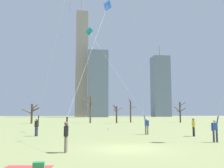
{
  "coord_description": "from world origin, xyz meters",
  "views": [
    {
      "loc": [
        -3.19,
        -14.7,
        2.04
      ],
      "look_at": [
        0.0,
        6.0,
        4.51
      ],
      "focal_mm": 40.23,
      "sensor_mm": 36.0,
      "label": 1
    }
  ],
  "objects_px": {
    "picnic_spot": "(33,168)",
    "bare_tree_leftmost": "(117,113)",
    "distant_kite_drifting_right_green": "(133,7)",
    "kite_flyer_midfield_center_blue": "(73,112)",
    "bare_tree_rightmost": "(180,112)",
    "bare_tree_center": "(32,113)",
    "kite_flyer_foreground_left_teal": "(136,108)",
    "bare_tree_far_right_edge": "(131,111)",
    "bystander_strolling_midfield": "(194,126)",
    "kite_flyer_midfield_right_purple": "(43,99)",
    "bare_tree_right_of_center": "(90,109)"
  },
  "relations": [
    {
      "from": "kite_flyer_midfield_right_purple",
      "to": "distant_kite_drifting_right_green",
      "type": "bearing_deg",
      "value": 54.9
    },
    {
      "from": "bare_tree_right_of_center",
      "to": "picnic_spot",
      "type": "bearing_deg",
      "value": -96.44
    },
    {
      "from": "bare_tree_far_right_edge",
      "to": "kite_flyer_midfield_right_purple",
      "type": "bearing_deg",
      "value": -115.12
    },
    {
      "from": "kite_flyer_foreground_left_teal",
      "to": "bare_tree_center",
      "type": "xyz_separation_m",
      "value": [
        -14.57,
        28.8,
        -0.33
      ]
    },
    {
      "from": "kite_flyer_midfield_right_purple",
      "to": "picnic_spot",
      "type": "relative_size",
      "value": 6.66
    },
    {
      "from": "kite_flyer_midfield_center_blue",
      "to": "bare_tree_center",
      "type": "distance_m",
      "value": 39.9
    },
    {
      "from": "picnic_spot",
      "to": "bare_tree_leftmost",
      "type": "xyz_separation_m",
      "value": [
        10.62,
        43.5,
        2.06
      ]
    },
    {
      "from": "distant_kite_drifting_right_green",
      "to": "picnic_spot",
      "type": "bearing_deg",
      "value": -110.12
    },
    {
      "from": "kite_flyer_midfield_center_blue",
      "to": "bare_tree_right_of_center",
      "type": "xyz_separation_m",
      "value": [
        3.61,
        39.84,
        0.99
      ]
    },
    {
      "from": "kite_flyer_midfield_center_blue",
      "to": "kite_flyer_foreground_left_teal",
      "type": "height_order",
      "value": "kite_flyer_foreground_left_teal"
    },
    {
      "from": "kite_flyer_midfield_right_purple",
      "to": "distant_kite_drifting_right_green",
      "type": "xyz_separation_m",
      "value": [
        12.94,
        18.41,
        17.56
      ]
    },
    {
      "from": "distant_kite_drifting_right_green",
      "to": "bare_tree_right_of_center",
      "type": "bearing_deg",
      "value": 117.36
    },
    {
      "from": "kite_flyer_midfield_center_blue",
      "to": "bare_tree_rightmost",
      "type": "relative_size",
      "value": 2.39
    },
    {
      "from": "distant_kite_drifting_right_green",
      "to": "bare_tree_leftmost",
      "type": "bearing_deg",
      "value": 94.92
    },
    {
      "from": "bare_tree_right_of_center",
      "to": "kite_flyer_midfield_right_purple",
      "type": "bearing_deg",
      "value": -101.49
    },
    {
      "from": "kite_flyer_midfield_right_purple",
      "to": "bare_tree_rightmost",
      "type": "xyz_separation_m",
      "value": [
        26.81,
        31.27,
        -0.9
      ]
    },
    {
      "from": "kite_flyer_midfield_right_purple",
      "to": "bare_tree_right_of_center",
      "type": "relative_size",
      "value": 2.3
    },
    {
      "from": "picnic_spot",
      "to": "distant_kite_drifting_right_green",
      "type": "bearing_deg",
      "value": 69.88
    },
    {
      "from": "distant_kite_drifting_right_green",
      "to": "bare_tree_leftmost",
      "type": "distance_m",
      "value": 22.16
    },
    {
      "from": "kite_flyer_midfield_right_purple",
      "to": "bare_tree_leftmost",
      "type": "relative_size",
      "value": 3.36
    },
    {
      "from": "picnic_spot",
      "to": "bare_tree_center",
      "type": "relative_size",
      "value": 0.49
    },
    {
      "from": "kite_flyer_foreground_left_teal",
      "to": "picnic_spot",
      "type": "xyz_separation_m",
      "value": [
        -7.69,
        -14.9,
        -2.49
      ]
    },
    {
      "from": "bare_tree_rightmost",
      "to": "bare_tree_leftmost",
      "type": "xyz_separation_m",
      "value": [
        -14.89,
        -1.12,
        -0.3
      ]
    },
    {
      "from": "bare_tree_rightmost",
      "to": "picnic_spot",
      "type": "bearing_deg",
      "value": -119.75
    },
    {
      "from": "kite_flyer_midfield_right_purple",
      "to": "kite_flyer_midfield_center_blue",
      "type": "xyz_separation_m",
      "value": [
        2.72,
        -8.68,
        -1.25
      ]
    },
    {
      "from": "bystander_strolling_midfield",
      "to": "bare_tree_center",
      "type": "distance_m",
      "value": 37.14
    },
    {
      "from": "bare_tree_far_right_edge",
      "to": "bare_tree_center",
      "type": "relative_size",
      "value": 1.36
    },
    {
      "from": "distant_kite_drifting_right_green",
      "to": "bare_tree_right_of_center",
      "type": "distance_m",
      "value": 22.89
    },
    {
      "from": "distant_kite_drifting_right_green",
      "to": "bare_tree_right_of_center",
      "type": "height_order",
      "value": "distant_kite_drifting_right_green"
    },
    {
      "from": "picnic_spot",
      "to": "bare_tree_leftmost",
      "type": "relative_size",
      "value": 0.5
    },
    {
      "from": "bare_tree_far_right_edge",
      "to": "bystander_strolling_midfield",
      "type": "bearing_deg",
      "value": -93.77
    },
    {
      "from": "bare_tree_center",
      "to": "bystander_strolling_midfield",
      "type": "bearing_deg",
      "value": -59.02
    },
    {
      "from": "bystander_strolling_midfield",
      "to": "bare_tree_right_of_center",
      "type": "xyz_separation_m",
      "value": [
        -7.2,
        32.63,
        2.2
      ]
    },
    {
      "from": "distant_kite_drifting_right_green",
      "to": "bare_tree_right_of_center",
      "type": "xyz_separation_m",
      "value": [
        -6.6,
        12.76,
        -17.82
      ]
    },
    {
      "from": "kite_flyer_foreground_left_teal",
      "to": "bare_tree_center",
      "type": "height_order",
      "value": "kite_flyer_foreground_left_teal"
    },
    {
      "from": "picnic_spot",
      "to": "bare_tree_center",
      "type": "height_order",
      "value": "bare_tree_center"
    },
    {
      "from": "kite_flyer_foreground_left_teal",
      "to": "bare_tree_leftmost",
      "type": "distance_m",
      "value": 28.76
    },
    {
      "from": "kite_flyer_midfield_right_purple",
      "to": "bare_tree_rightmost",
      "type": "relative_size",
      "value": 2.84
    },
    {
      "from": "kite_flyer_midfield_center_blue",
      "to": "picnic_spot",
      "type": "height_order",
      "value": "kite_flyer_midfield_center_blue"
    },
    {
      "from": "bare_tree_right_of_center",
      "to": "bystander_strolling_midfield",
      "type": "bearing_deg",
      "value": -77.56
    },
    {
      "from": "kite_flyer_foreground_left_teal",
      "to": "bare_tree_far_right_edge",
      "type": "relative_size",
      "value": 2.14
    },
    {
      "from": "bare_tree_leftmost",
      "to": "bare_tree_rightmost",
      "type": "bearing_deg",
      "value": 4.29
    },
    {
      "from": "kite_flyer_foreground_left_teal",
      "to": "bare_tree_right_of_center",
      "type": "bearing_deg",
      "value": 95.13
    },
    {
      "from": "distant_kite_drifting_right_green",
      "to": "picnic_spot",
      "type": "relative_size",
      "value": 11.86
    },
    {
      "from": "bystander_strolling_midfield",
      "to": "picnic_spot",
      "type": "height_order",
      "value": "bystander_strolling_midfield"
    },
    {
      "from": "kite_flyer_foreground_left_teal",
      "to": "bare_tree_leftmost",
      "type": "relative_size",
      "value": 2.96
    },
    {
      "from": "kite_flyer_foreground_left_teal",
      "to": "bare_tree_far_right_edge",
      "type": "distance_m",
      "value": 33.0
    },
    {
      "from": "kite_flyer_midfield_center_blue",
      "to": "bare_tree_far_right_edge",
      "type": "bearing_deg",
      "value": 72.82
    },
    {
      "from": "kite_flyer_midfield_center_blue",
      "to": "distant_kite_drifting_right_green",
      "type": "xyz_separation_m",
      "value": [
        10.21,
        27.08,
        18.81
      ]
    },
    {
      "from": "distant_kite_drifting_right_green",
      "to": "bare_tree_center",
      "type": "xyz_separation_m",
      "value": [
        -18.51,
        11.95,
        -18.67
      ]
    }
  ]
}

